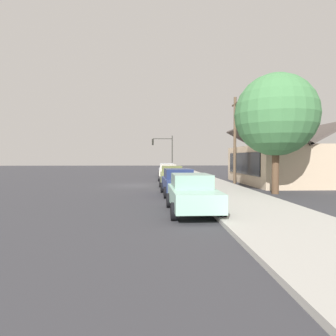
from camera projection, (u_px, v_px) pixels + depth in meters
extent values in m
plane|color=#38383D|center=(140.00, 185.00, 24.64)|extent=(120.00, 120.00, 0.00)
cube|color=#B2AFA8|center=(207.00, 184.00, 24.89)|extent=(60.00, 4.20, 0.16)
cube|color=silver|center=(167.00, 171.00, 36.48)|extent=(4.62, 1.94, 0.70)
cube|color=#A0A2A6|center=(167.00, 165.00, 36.91)|extent=(2.24, 1.65, 0.56)
cylinder|color=black|center=(175.00, 174.00, 35.09)|extent=(0.67, 0.24, 0.66)
cylinder|color=black|center=(159.00, 174.00, 35.06)|extent=(0.67, 0.24, 0.66)
cylinder|color=black|center=(174.00, 173.00, 37.92)|extent=(0.67, 0.24, 0.66)
cylinder|color=black|center=(159.00, 173.00, 37.89)|extent=(0.67, 0.24, 0.66)
cube|color=silver|center=(168.00, 173.00, 30.30)|extent=(4.83, 1.96, 0.70)
cube|color=beige|center=(168.00, 167.00, 30.75)|extent=(2.35, 1.64, 0.56)
cylinder|color=black|center=(177.00, 178.00, 28.83)|extent=(0.67, 0.25, 0.66)
cylinder|color=black|center=(159.00, 178.00, 28.83)|extent=(0.67, 0.25, 0.66)
cylinder|color=black|center=(177.00, 176.00, 31.78)|extent=(0.67, 0.25, 0.66)
cylinder|color=black|center=(160.00, 176.00, 31.78)|extent=(0.67, 0.25, 0.66)
cube|color=olive|center=(172.00, 177.00, 24.61)|extent=(4.73, 1.92, 0.70)
cube|color=#61683C|center=(172.00, 169.00, 25.06)|extent=(2.28, 1.66, 0.56)
cylinder|color=black|center=(185.00, 183.00, 23.19)|extent=(0.66, 0.23, 0.66)
cylinder|color=black|center=(161.00, 183.00, 23.14)|extent=(0.66, 0.23, 0.66)
cylinder|color=black|center=(182.00, 180.00, 26.11)|extent=(0.66, 0.23, 0.66)
cylinder|color=black|center=(160.00, 180.00, 26.05)|extent=(0.66, 0.23, 0.66)
cube|color=navy|center=(179.00, 184.00, 18.29)|extent=(4.54, 2.02, 0.70)
cube|color=navy|center=(178.00, 173.00, 18.71)|extent=(2.21, 1.70, 0.56)
cylinder|color=black|center=(198.00, 192.00, 17.01)|extent=(0.67, 0.25, 0.66)
cylinder|color=black|center=(166.00, 193.00, 16.85)|extent=(0.67, 0.25, 0.66)
cylinder|color=black|center=(190.00, 187.00, 19.76)|extent=(0.67, 0.25, 0.66)
cylinder|color=black|center=(162.00, 188.00, 19.60)|extent=(0.67, 0.25, 0.66)
cube|color=#9ED1BC|center=(193.00, 197.00, 12.42)|extent=(4.61, 1.85, 0.70)
cube|color=#86B1A0|center=(191.00, 181.00, 12.85)|extent=(2.22, 1.60, 0.56)
cylinder|color=black|center=(222.00, 211.00, 11.07)|extent=(0.66, 0.23, 0.66)
cylinder|color=black|center=(174.00, 212.00, 10.96)|extent=(0.66, 0.23, 0.66)
cylinder|color=black|center=(207.00, 200.00, 13.90)|extent=(0.66, 0.23, 0.66)
cylinder|color=black|center=(169.00, 200.00, 13.80)|extent=(0.66, 0.23, 0.66)
cube|color=#CCB293|center=(278.00, 165.00, 26.24)|extent=(10.75, 6.17, 3.26)
cube|color=black|center=(243.00, 163.00, 26.10)|extent=(8.60, 0.08, 1.83)
cube|color=#514742|center=(261.00, 137.00, 26.09)|extent=(11.35, 3.38, 1.90)
cube|color=#514742|center=(296.00, 137.00, 26.22)|extent=(11.35, 3.38, 1.90)
cylinder|color=brown|center=(275.00, 166.00, 18.90)|extent=(0.44, 0.44, 3.55)
sphere|color=#47844C|center=(276.00, 115.00, 18.79)|extent=(5.12, 5.12, 5.12)
cylinder|color=#383833|center=(172.00, 155.00, 40.43)|extent=(0.14, 0.14, 5.20)
cylinder|color=#383833|center=(163.00, 139.00, 40.30)|extent=(0.10, 2.60, 0.10)
cube|color=black|center=(153.00, 142.00, 40.26)|extent=(0.28, 0.24, 0.80)
sphere|color=red|center=(153.00, 140.00, 40.40)|extent=(0.16, 0.16, 0.16)
sphere|color=yellow|center=(153.00, 142.00, 40.40)|extent=(0.16, 0.16, 0.16)
sphere|color=green|center=(153.00, 144.00, 40.41)|extent=(0.16, 0.16, 0.16)
cylinder|color=brown|center=(235.00, 141.00, 26.14)|extent=(0.24, 0.24, 7.50)
cube|color=brown|center=(235.00, 104.00, 26.03)|extent=(1.80, 0.12, 0.12)
cylinder|color=red|center=(187.00, 178.00, 27.28)|extent=(0.22, 0.22, 0.55)
sphere|color=red|center=(187.00, 174.00, 27.27)|extent=(0.18, 0.18, 0.18)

